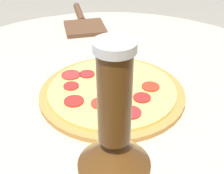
# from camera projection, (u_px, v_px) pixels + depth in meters

# --- Properties ---
(table) EXTENTS (1.00, 1.00, 0.71)m
(table) POSITION_uv_depth(u_px,v_px,m) (109.00, 146.00, 0.76)
(table) COLOR #B2A893
(table) RESTS_ON ground_plane
(pizza) EXTENTS (0.30, 0.30, 0.02)m
(pizza) POSITION_uv_depth(u_px,v_px,m) (112.00, 92.00, 0.66)
(pizza) COLOR #B77F3D
(pizza) RESTS_ON table
(pizza_paddle) EXTENTS (0.14, 0.28, 0.02)m
(pizza_paddle) POSITION_uv_depth(u_px,v_px,m) (83.00, 23.00, 0.99)
(pizza_paddle) COLOR brown
(pizza_paddle) RESTS_ON table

